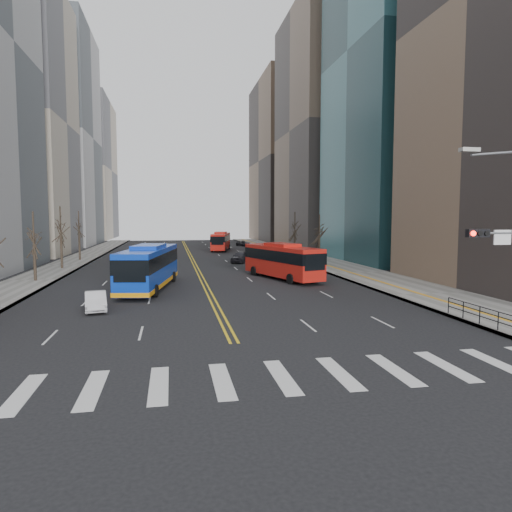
# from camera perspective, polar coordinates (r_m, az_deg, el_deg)

# --- Properties ---
(ground) EXTENTS (220.00, 220.00, 0.00)m
(ground) POSITION_cam_1_polar(r_m,az_deg,el_deg) (18.28, -0.46, -15.09)
(ground) COLOR black
(sidewalk_right) EXTENTS (7.00, 130.00, 0.15)m
(sidewalk_right) POSITION_cam_1_polar(r_m,az_deg,el_deg) (65.52, 7.74, -0.59)
(sidewalk_right) COLOR slate
(sidewalk_right) RESTS_ON ground
(sidewalk_left) EXTENTS (5.00, 130.00, 0.15)m
(sidewalk_left) POSITION_cam_1_polar(r_m,az_deg,el_deg) (63.67, -22.74, -1.08)
(sidewalk_left) COLOR slate
(sidewalk_left) RESTS_ON ground
(crosswalk) EXTENTS (26.70, 4.00, 0.01)m
(crosswalk) POSITION_cam_1_polar(r_m,az_deg,el_deg) (18.28, -0.46, -15.07)
(crosswalk) COLOR silver
(crosswalk) RESTS_ON ground
(centerline) EXTENTS (0.55, 100.00, 0.01)m
(centerline) POSITION_cam_1_polar(r_m,az_deg,el_deg) (72.25, -8.13, -0.15)
(centerline) COLOR gold
(centerline) RESTS_ON ground
(office_towers) EXTENTS (83.00, 134.00, 58.00)m
(office_towers) POSITION_cam_1_polar(r_m,az_deg,el_deg) (87.29, -8.63, 16.48)
(office_towers) COLOR #99999B
(office_towers) RESTS_ON ground
(pedestrian_railing) EXTENTS (0.06, 6.06, 1.02)m
(pedestrian_railing) POSITION_cam_1_polar(r_m,az_deg,el_deg) (29.22, 26.19, -6.32)
(pedestrian_railing) COLOR black
(pedestrian_railing) RESTS_ON sidewalk_right
(street_trees) EXTENTS (35.20, 47.20, 7.60)m
(street_trees) POSITION_cam_1_polar(r_m,az_deg,el_deg) (51.66, -15.20, 3.17)
(street_trees) COLOR #2C231B
(street_trees) RESTS_ON ground
(blue_bus) EXTENTS (5.00, 13.66, 3.86)m
(blue_bus) POSITION_cam_1_polar(r_m,az_deg,el_deg) (40.89, -13.20, -1.19)
(blue_bus) COLOR #0C38BF
(blue_bus) RESTS_ON ground
(red_bus_near) EXTENTS (5.97, 11.73, 3.63)m
(red_bus_near) POSITION_cam_1_polar(r_m,az_deg,el_deg) (46.31, 3.28, -0.38)
(red_bus_near) COLOR red
(red_bus_near) RESTS_ON ground
(red_bus_far) EXTENTS (4.89, 11.49, 3.55)m
(red_bus_far) POSITION_cam_1_polar(r_m,az_deg,el_deg) (85.99, -4.43, 1.99)
(red_bus_far) COLOR red
(red_bus_far) RESTS_ON ground
(car_white) EXTENTS (1.99, 4.02, 1.27)m
(car_white) POSITION_cam_1_polar(r_m,az_deg,el_deg) (32.58, -19.41, -5.33)
(car_white) COLOR silver
(car_white) RESTS_ON ground
(car_dark_mid) EXTENTS (3.59, 5.00, 1.58)m
(car_dark_mid) POSITION_cam_1_polar(r_m,az_deg,el_deg) (63.07, -1.94, -0.11)
(car_dark_mid) COLOR black
(car_dark_mid) RESTS_ON ground
(car_silver) EXTENTS (2.64, 4.45, 1.21)m
(car_silver) POSITION_cam_1_polar(r_m,az_deg,el_deg) (67.08, -13.07, -0.09)
(car_silver) COLOR #A2A3A8
(car_silver) RESTS_ON ground
(car_dark_far) EXTENTS (3.05, 4.47, 1.13)m
(car_dark_far) POSITION_cam_1_polar(r_m,az_deg,el_deg) (99.58, -1.58, 1.58)
(car_dark_far) COLOR black
(car_dark_far) RESTS_ON ground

